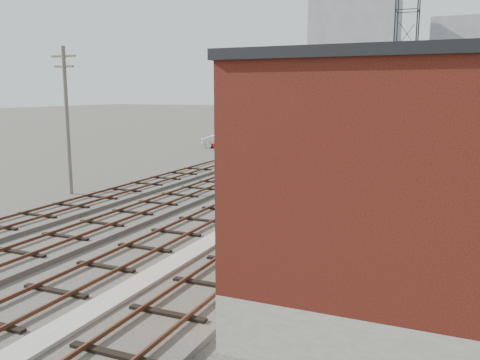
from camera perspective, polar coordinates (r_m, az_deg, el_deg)
The scene contains 23 objects.
ground at distance 65.30m, azimuth 15.05°, elevation 3.98°, with size 320.00×320.00×0.00m, color #282621.
track_right at distance 44.30m, azimuth 14.11°, elevation 1.53°, with size 3.20×90.00×0.39m.
track_mid_right at distance 45.11m, azimuth 9.10°, elevation 1.85°, with size 3.20×90.00×0.39m.
track_mid_left at distance 46.26m, azimuth 4.30°, elevation 2.14°, with size 3.20×90.00×0.39m.
track_left at distance 47.72m, azimuth -0.24°, elevation 2.40°, with size 3.20×90.00×0.39m.
platform_curb at distance 21.34m, azimuth -2.83°, elevation -6.93°, with size 0.90×28.00×0.26m, color gray.
brick_building at distance 16.63m, azimuth 15.93°, elevation 0.28°, with size 6.54×12.20×7.22m.
lattice_tower at distance 39.52m, azimuth 17.94°, elevation 11.14°, with size 1.60×1.60×15.00m.
utility_pole_left_a at distance 32.89m, azimuth -18.86°, elevation 6.73°, with size 1.80×0.24×9.00m.
utility_pole_left_b at distance 54.04m, azimuth -0.59°, elevation 8.27°, with size 1.80×0.24×9.00m.
utility_pole_left_c at distance 77.52m, azimuth 7.09°, elevation 8.67°, with size 1.80×0.24×9.00m.
utility_pole_right_a at distance 32.47m, azimuth 18.17°, elevation 6.73°, with size 1.80×0.24×9.00m.
utility_pole_right_b at distance 62.38m, azimuth 20.92°, elevation 7.84°, with size 1.80×0.24×9.00m.
apartment_left at distance 142.26m, azimuth 12.70°, elevation 13.12°, with size 22.00×14.00×30.00m, color gray.
apartment_right at distance 154.44m, azimuth 23.48°, elevation 11.54°, with size 16.00×12.00×26.00m, color gray.
shed_left at distance 69.36m, azimuth 1.87°, elevation 5.97°, with size 8.00×5.00×3.20m, color gray.
shed_right at distance 74.41m, azimuth 23.20°, elevation 5.75°, with size 6.00×6.00×4.00m, color gray.
signal_mast at distance 17.86m, azimuth 3.67°, elevation -2.31°, with size 0.40×0.42×4.25m.
switch_stand at distance 38.40m, azimuth 1.24°, elevation 1.42°, with size 0.39×0.39×1.39m.
site_trailer at distance 61.74m, azimuth 11.19°, elevation 5.11°, with size 7.08×4.65×2.75m.
car_red at distance 56.57m, azimuth -1.76°, elevation 4.08°, with size 1.44×3.59×1.22m, color maroon.
car_silver at distance 57.74m, azimuth -2.02°, elevation 4.33°, with size 1.58×4.52×1.49m, color #A3A6AA.
car_grey at distance 63.30m, azimuth -0.21°, elevation 4.68°, with size 1.66×4.08×1.18m, color slate.
Camera 1 is at (9.63, -4.28, 6.28)m, focal length 38.00 mm.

